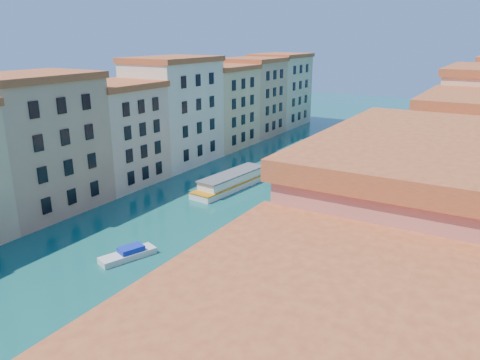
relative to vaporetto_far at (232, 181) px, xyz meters
The scene contains 8 objects.
left_bank_palazzos 20.78m from the vaporetto_far, behind, with size 12.80×128.40×21.00m.
quay 29.31m from the vaporetto_far, ahead, with size 4.00×140.00×1.00m, color #A59F85.
mooring_poles_right 42.69m from the vaporetto_far, 52.00° to the right, with size 1.44×54.24×3.20m.
vaporetto_far is the anchor object (origin of this frame).
gondola_fore 34.74m from the vaporetto_far, 69.49° to the right, with size 1.07×11.09×2.21m.
gondola_far 22.35m from the vaporetto_far, 45.69° to the right, with size 1.18×12.50×1.77m.
motorboat_mid 28.91m from the vaporetto_far, 83.36° to the right, with size 4.19×6.94×1.37m.
motorboat_far 26.31m from the vaporetto_far, 62.12° to the left, with size 3.51×6.66×1.32m.
Camera 1 is at (32.70, -2.32, 25.12)m, focal length 35.00 mm.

